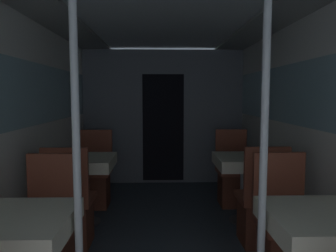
{
  "coord_description": "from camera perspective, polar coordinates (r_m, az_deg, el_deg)",
  "views": [
    {
      "loc": [
        -0.06,
        -0.9,
        1.38
      ],
      "look_at": [
        0.03,
        2.56,
        1.05
      ],
      "focal_mm": 35.0,
      "sensor_mm": 36.0,
      "label": 1
    }
  ],
  "objects": [
    {
      "name": "dining_table_right_0",
      "position": [
        2.13,
        25.5,
        -16.07
      ],
      "size": [
        0.63,
        0.63,
        0.72
      ],
      "color": "#4C4C51",
      "rests_on": "ground_plane"
    },
    {
      "name": "chair_left_near_1",
      "position": [
        3.2,
        -16.56,
        -14.67
      ],
      "size": [
        0.4,
        0.4,
        0.94
      ],
      "color": "brown",
      "rests_on": "ground_plane"
    },
    {
      "name": "chair_left_far_1",
      "position": [
        4.24,
        -12.63,
        -9.59
      ],
      "size": [
        0.4,
        0.4,
        0.94
      ],
      "rotation": [
        0.0,
        0.0,
        3.14
      ],
      "color": "brown",
      "rests_on": "ground_plane"
    },
    {
      "name": "chair_left_far_0",
      "position": [
        2.68,
        -19.96,
        -18.83
      ],
      "size": [
        0.4,
        0.4,
        0.94
      ],
      "rotation": [
        0.0,
        0.0,
        3.14
      ],
      "color": "brown",
      "rests_on": "ground_plane"
    },
    {
      "name": "chair_right_far_0",
      "position": [
        2.73,
        19.61,
        -18.44
      ],
      "size": [
        0.4,
        0.4,
        0.94
      ],
      "rotation": [
        0.0,
        0.0,
        3.14
      ],
      "color": "brown",
      "rests_on": "ground_plane"
    },
    {
      "name": "support_pole_left_0",
      "position": [
        1.85,
        -15.62,
        -5.5
      ],
      "size": [
        0.04,
        0.04,
        2.07
      ],
      "color": "silver",
      "rests_on": "ground_plane"
    },
    {
      "name": "support_pole_right_0",
      "position": [
        1.89,
        16.3,
        -5.32
      ],
      "size": [
        0.04,
        0.04,
        2.07
      ],
      "color": "silver",
      "rests_on": "ground_plane"
    },
    {
      "name": "bulkhead_far",
      "position": [
        5.13,
        -0.85,
        1.51
      ],
      "size": [
        2.47,
        0.09,
        2.07
      ],
      "color": "slate",
      "rests_on": "ground_plane"
    },
    {
      "name": "wall_right",
      "position": [
        3.07,
        24.03,
        -0.6
      ],
      "size": [
        0.05,
        6.49,
        2.07
      ],
      "color": "silver",
      "rests_on": "ground_plane"
    },
    {
      "name": "chair_right_far_1",
      "position": [
        4.26,
        11.26,
        -9.47
      ],
      "size": [
        0.4,
        0.4,
        0.94
      ],
      "rotation": [
        0.0,
        0.0,
        3.14
      ],
      "color": "brown",
      "rests_on": "ground_plane"
    },
    {
      "name": "dining_table_right_1",
      "position": [
        3.66,
        13.29,
        -6.75
      ],
      "size": [
        0.63,
        0.63,
        0.72
      ],
      "color": "#4C4C51",
      "rests_on": "ground_plane"
    },
    {
      "name": "wall_left",
      "position": [
        3.01,
        -24.96,
        -0.73
      ],
      "size": [
        0.05,
        6.49,
        2.07
      ],
      "color": "silver",
      "rests_on": "ground_plane"
    },
    {
      "name": "dining_table_left_0",
      "position": [
        2.08,
        -25.28,
        -16.61
      ],
      "size": [
        0.63,
        0.63,
        0.72
      ],
      "color": "#4C4C51",
      "rests_on": "ground_plane"
    },
    {
      "name": "ceiling_panel",
      "position": [
        2.85,
        -0.25,
        20.41
      ],
      "size": [
        2.52,
        6.49,
        0.07
      ],
      "color": "silver",
      "rests_on": "wall_left"
    },
    {
      "name": "dining_table_left_1",
      "position": [
        3.63,
        -14.42,
        -6.87
      ],
      "size": [
        0.63,
        0.63,
        0.72
      ],
      "color": "#4C4C51",
      "rests_on": "ground_plane"
    },
    {
      "name": "chair_right_near_1",
      "position": [
        3.24,
        15.76,
        -14.43
      ],
      "size": [
        0.4,
        0.4,
        0.94
      ],
      "color": "brown",
      "rests_on": "ground_plane"
    }
  ]
}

